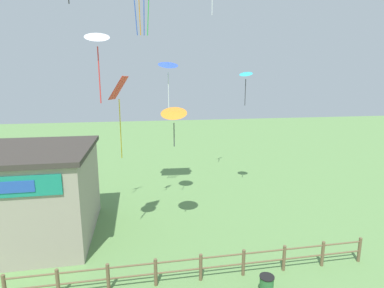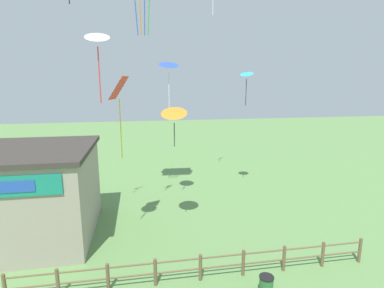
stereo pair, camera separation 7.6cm
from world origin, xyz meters
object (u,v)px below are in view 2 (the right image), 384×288
Objects in this scene: kite_orange_delta at (174,113)px; kite_blue_delta at (169,65)px; kite_cyan_delta at (247,75)px; kite_white_delta at (97,39)px; kite_red_diamond at (119,97)px; trash_bin at (266,286)px; seaside_building at (6,195)px.

kite_blue_delta reaches higher than kite_orange_delta.
kite_blue_delta is 5.98m from kite_cyan_delta.
kite_white_delta is 0.99× the size of kite_blue_delta.
kite_red_diamond is (0.65, 1.79, -2.42)m from kite_white_delta.
kite_orange_delta is 3.98m from kite_blue_delta.
trash_bin is at bearing -72.23° from kite_blue_delta.
kite_cyan_delta is at bearing 42.43° from kite_orange_delta.
kite_blue_delta is (2.72, 3.17, 1.69)m from kite_red_diamond.
kite_orange_delta is 7.93m from kite_cyan_delta.
seaside_building is 11.12m from kite_blue_delta.
kite_orange_delta is 0.87× the size of kite_cyan_delta.
trash_bin is 8.73m from kite_orange_delta.
kite_orange_delta is at bearing 117.18° from trash_bin.
kite_red_diamond is 4.50m from kite_blue_delta.
trash_bin is 12.51m from kite_blue_delta.
kite_white_delta is at bearing 149.14° from trash_bin.
kite_orange_delta is 0.69× the size of kite_blue_delta.
kite_white_delta is 3.08m from kite_red_diamond.
kite_orange_delta is at bearing -137.57° from kite_cyan_delta.
seaside_building is at bearing -163.46° from kite_cyan_delta.
kite_red_diamond is 9.90m from kite_cyan_delta.
kite_red_diamond reaches higher than kite_orange_delta.
kite_orange_delta is at bearing -6.22° from seaside_building.
kite_red_diamond is at bearing 70.15° from kite_white_delta.
trash_bin is at bearing -29.44° from seaside_building.
kite_cyan_delta is at bearing 16.54° from seaside_building.
kite_white_delta reaches higher than kite_blue_delta.
kite_white_delta reaches higher than trash_bin.
kite_white_delta is 1.42× the size of kite_orange_delta.
kite_white_delta reaches higher than seaside_building.
kite_orange_delta is (8.60, -0.94, 4.14)m from seaside_building.
kite_red_diamond is 2.77m from kite_orange_delta.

